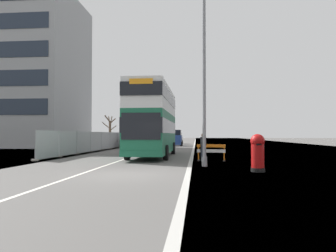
# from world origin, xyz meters

# --- Properties ---
(ground) EXTENTS (140.00, 280.00, 0.10)m
(ground) POSITION_xyz_m (0.59, 0.15, -0.05)
(ground) COLOR #565451
(double_decker_bus) EXTENTS (2.83, 10.88, 5.12)m
(double_decker_bus) POSITION_xyz_m (-0.32, 10.58, 2.72)
(double_decker_bus) COLOR #196042
(double_decker_bus) RESTS_ON ground
(lamppost_foreground) EXTENTS (0.29, 0.70, 9.64)m
(lamppost_foreground) POSITION_xyz_m (3.32, 3.60, 4.58)
(lamppost_foreground) COLOR gray
(lamppost_foreground) RESTS_ON ground
(red_pillar_postbox) EXTENTS (0.63, 0.63, 1.69)m
(red_pillar_postbox) POSITION_xyz_m (5.64, 1.43, 0.92)
(red_pillar_postbox) COLOR black
(red_pillar_postbox) RESTS_ON ground
(roadworks_barrier) EXTENTS (1.77, 0.63, 1.06)m
(roadworks_barrier) POSITION_xyz_m (3.83, 6.89, 0.66)
(roadworks_barrier) COLOR orange
(roadworks_barrier) RESTS_ON ground
(construction_site_fence) EXTENTS (0.44, 27.40, 1.98)m
(construction_site_fence) POSITION_xyz_m (-7.17, 19.56, 0.95)
(construction_site_fence) COLOR #A8AAAD
(construction_site_fence) RESTS_ON ground
(car_oncoming_near) EXTENTS (1.94, 4.48, 2.22)m
(car_oncoming_near) POSITION_xyz_m (-4.90, 26.69, 1.03)
(car_oncoming_near) COLOR black
(car_oncoming_near) RESTS_ON ground
(car_receding_mid) EXTENTS (2.05, 3.95, 2.33)m
(car_receding_mid) POSITION_xyz_m (-0.22, 33.14, 1.09)
(car_receding_mid) COLOR navy
(car_receding_mid) RESTS_ON ground
(car_receding_far) EXTENTS (1.93, 4.38, 1.94)m
(car_receding_far) POSITION_xyz_m (-0.52, 42.28, 0.92)
(car_receding_far) COLOR silver
(car_receding_far) RESTS_ON ground
(car_far_side) EXTENTS (2.08, 4.05, 2.10)m
(car_far_side) POSITION_xyz_m (-4.39, 52.04, 0.99)
(car_far_side) COLOR gray
(car_far_side) RESTS_ON ground
(bare_tree_far_verge_near) EXTENTS (3.33, 2.48, 5.70)m
(bare_tree_far_verge_near) POSITION_xyz_m (-16.59, 33.28, 2.77)
(bare_tree_far_verge_near) COLOR #4C3D2D
(bare_tree_far_verge_near) RESTS_ON ground
(bare_tree_far_verge_mid) EXTENTS (2.81, 2.58, 5.25)m
(bare_tree_far_verge_mid) POSITION_xyz_m (-13.04, 43.79, 2.65)
(bare_tree_far_verge_mid) COLOR #4C3D2D
(bare_tree_far_verge_mid) RESTS_ON ground
(pedestrian_at_kerb) EXTENTS (0.34, 0.34, 1.73)m
(pedestrian_at_kerb) POSITION_xyz_m (3.32, 6.85, 0.87)
(pedestrian_at_kerb) COLOR #2D3342
(pedestrian_at_kerb) RESTS_ON ground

